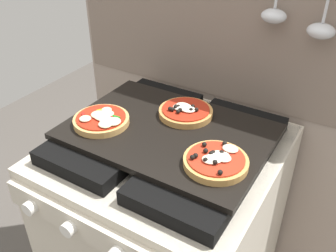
# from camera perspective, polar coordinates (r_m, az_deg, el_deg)

# --- Properties ---
(kitchen_backsplash) EXTENTS (1.10, 0.09, 1.55)m
(kitchen_backsplash) POSITION_cam_1_polar(r_m,az_deg,el_deg) (1.33, 7.61, 1.64)
(kitchen_backsplash) COLOR gray
(kitchen_backsplash) RESTS_ON ground_plane
(stove) EXTENTS (0.60, 0.64, 0.90)m
(stove) POSITION_cam_1_polar(r_m,az_deg,el_deg) (1.32, -0.04, -17.65)
(stove) COLOR beige
(stove) RESTS_ON ground_plane
(baking_tray) EXTENTS (0.54, 0.38, 0.02)m
(baking_tray) POSITION_cam_1_polar(r_m,az_deg,el_deg) (1.01, 0.00, -0.86)
(baking_tray) COLOR black
(baking_tray) RESTS_ON stove
(pizza_left) EXTENTS (0.15, 0.15, 0.03)m
(pizza_left) POSITION_cam_1_polar(r_m,az_deg,el_deg) (1.04, -10.12, 0.98)
(pizza_left) COLOR tan
(pizza_left) RESTS_ON baking_tray
(pizza_right) EXTENTS (0.15, 0.15, 0.03)m
(pizza_right) POSITION_cam_1_polar(r_m,az_deg,el_deg) (0.88, 7.40, -5.25)
(pizza_right) COLOR tan
(pizza_right) RESTS_ON baking_tray
(pizza_center) EXTENTS (0.15, 0.15, 0.03)m
(pizza_center) POSITION_cam_1_polar(r_m,az_deg,el_deg) (1.06, 2.69, 2.27)
(pizza_center) COLOR #C18947
(pizza_center) RESTS_ON baking_tray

